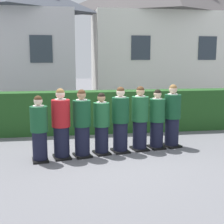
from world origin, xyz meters
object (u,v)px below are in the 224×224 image
Objects in this scene: student_in_red_blazer at (61,125)px; student_front_row_7 at (172,117)px; student_front_row_4 at (120,121)px; student_front_row_2 at (82,125)px; student_front_row_3 at (102,125)px; student_front_row_6 at (157,121)px; student_front_row_5 at (140,120)px; student_front_row_0 at (39,130)px.

student_front_row_7 reaches higher than student_in_red_blazer.
student_front_row_2 is at bearing -166.75° from student_front_row_4.
student_in_red_blazer is at bearing -168.88° from student_front_row_7.
student_front_row_2 is 1.07× the size of student_front_row_3.
student_front_row_6 reaches higher than student_front_row_3.
student_front_row_5 is at bearing 12.50° from student_front_row_4.
student_front_row_0 is at bearing -167.83° from student_front_row_2.
student_front_row_3 reaches higher than student_front_row_0.
student_front_row_7 reaches higher than student_front_row_5.
student_front_row_0 is 2.57m from student_front_row_5.
student_front_row_3 is (0.98, 0.19, -0.07)m from student_in_red_blazer.
student_front_row_3 is 0.98× the size of student_front_row_6.
student_front_row_0 is at bearing -168.00° from student_front_row_6.
student_front_row_5 is at bearing 11.50° from student_front_row_3.
student_front_row_2 is 2.50m from student_front_row_7.
student_front_row_3 is at bearing 16.05° from student_front_row_2.
student_in_red_blazer is 0.99× the size of student_front_row_7.
student_front_row_7 is at bearing 12.13° from student_front_row_0.
student_front_row_6 is at bearing 8.43° from student_front_row_5.
student_in_red_blazer is 1.00× the size of student_front_row_4.
student_front_row_7 is at bearing 11.12° from student_in_red_blazer.
student_front_row_0 is 0.91× the size of student_front_row_7.
student_front_row_7 is (3.44, 0.74, 0.07)m from student_front_row_0.
student_in_red_blazer is 0.50m from student_front_row_2.
student_front_row_6 is 0.47m from student_front_row_7.
student_front_row_2 is at bearing -168.09° from student_front_row_6.
student_in_red_blazer is 1.01× the size of student_front_row_5.
student_front_row_2 is at bearing 6.14° from student_in_red_blazer.
student_front_row_5 is at bearing 12.66° from student_front_row_0.
student_front_row_5 is at bearing 11.33° from student_in_red_blazer.
student_front_row_7 is at bearing 11.11° from student_front_row_3.
student_front_row_0 is 1.02m from student_front_row_2.
student_front_row_6 reaches higher than student_front_row_0.
student_front_row_6 is at bearing 10.53° from student_front_row_3.
student_front_row_0 is 0.98× the size of student_front_row_6.
student_front_row_7 reaches higher than student_front_row_4.
student_front_row_4 is 1.00× the size of student_front_row_5.
student_in_red_blazer is 1.02× the size of student_front_row_2.
student_front_row_0 is at bearing -166.53° from student_front_row_3.
student_front_row_0 is 3.05m from student_front_row_6.
student_front_row_5 reaches higher than student_front_row_6.
student_in_red_blazer is at bearing -169.22° from student_front_row_6.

